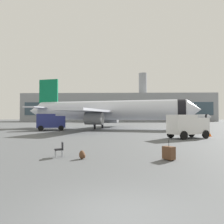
{
  "coord_description": "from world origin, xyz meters",
  "views": [
    {
      "loc": [
        0.01,
        -5.18,
        2.36
      ],
      "look_at": [
        -0.8,
        23.15,
        3.0
      ],
      "focal_mm": 35.16,
      "sensor_mm": 36.0,
      "label": 1
    }
  ],
  "objects_px": {
    "airplane_taxiing": "(188,117)",
    "gate_chair": "(60,148)",
    "traveller_backpack": "(82,155)",
    "airplane_at_gate": "(107,110)",
    "safety_cone_mid": "(180,132)",
    "safety_cone_near": "(210,134)",
    "cargo_van": "(187,125)",
    "service_truck": "(51,121)",
    "rolling_suitcase": "(169,153)"
  },
  "relations": [
    {
      "from": "airplane_at_gate",
      "to": "airplane_taxiing",
      "type": "bearing_deg",
      "value": 60.88
    },
    {
      "from": "airplane_at_gate",
      "to": "cargo_van",
      "type": "distance_m",
      "value": 21.81
    },
    {
      "from": "safety_cone_near",
      "to": "traveller_backpack",
      "type": "xyz_separation_m",
      "value": [
        -13.07,
        -14.59,
        -0.1
      ]
    },
    {
      "from": "airplane_at_gate",
      "to": "service_truck",
      "type": "xyz_separation_m",
      "value": [
        -9.61,
        -5.72,
        -2.05
      ]
    },
    {
      "from": "airplane_at_gate",
      "to": "cargo_van",
      "type": "relative_size",
      "value": 7.33
    },
    {
      "from": "service_truck",
      "to": "rolling_suitcase",
      "type": "height_order",
      "value": "service_truck"
    },
    {
      "from": "service_truck",
      "to": "traveller_backpack",
      "type": "bearing_deg",
      "value": -69.15
    },
    {
      "from": "cargo_van",
      "to": "gate_chair",
      "type": "bearing_deg",
      "value": -133.65
    },
    {
      "from": "cargo_van",
      "to": "traveller_backpack",
      "type": "relative_size",
      "value": 10.07
    },
    {
      "from": "airplane_taxiing",
      "to": "safety_cone_mid",
      "type": "height_order",
      "value": "airplane_taxiing"
    },
    {
      "from": "service_truck",
      "to": "rolling_suitcase",
      "type": "relative_size",
      "value": 4.76
    },
    {
      "from": "traveller_backpack",
      "to": "cargo_van",
      "type": "bearing_deg",
      "value": 51.64
    },
    {
      "from": "airplane_taxiing",
      "to": "gate_chair",
      "type": "bearing_deg",
      "value": -111.4
    },
    {
      "from": "airplane_taxiing",
      "to": "rolling_suitcase",
      "type": "relative_size",
      "value": 17.49
    },
    {
      "from": "safety_cone_mid",
      "to": "airplane_taxiing",
      "type": "bearing_deg",
      "value": 71.86
    },
    {
      "from": "safety_cone_mid",
      "to": "traveller_backpack",
      "type": "bearing_deg",
      "value": -120.47
    },
    {
      "from": "airplane_at_gate",
      "to": "airplane_taxiing",
      "type": "xyz_separation_m",
      "value": [
        36.91,
        66.26,
        -1.3
      ]
    },
    {
      "from": "airplane_taxiing",
      "to": "cargo_van",
      "type": "distance_m",
      "value": 89.72
    },
    {
      "from": "safety_cone_near",
      "to": "safety_cone_mid",
      "type": "bearing_deg",
      "value": 129.28
    },
    {
      "from": "safety_cone_mid",
      "to": "rolling_suitcase",
      "type": "xyz_separation_m",
      "value": [
        -5.67,
        -17.92,
        0.04
      ]
    },
    {
      "from": "service_truck",
      "to": "safety_cone_near",
      "type": "height_order",
      "value": "service_truck"
    },
    {
      "from": "safety_cone_near",
      "to": "airplane_taxiing",
      "type": "bearing_deg",
      "value": 74.16
    },
    {
      "from": "service_truck",
      "to": "safety_cone_near",
      "type": "bearing_deg",
      "value": -26.11
    },
    {
      "from": "rolling_suitcase",
      "to": "safety_cone_mid",
      "type": "bearing_deg",
      "value": 72.44
    },
    {
      "from": "safety_cone_mid",
      "to": "traveller_backpack",
      "type": "height_order",
      "value": "safety_cone_mid"
    },
    {
      "from": "airplane_taxiing",
      "to": "safety_cone_mid",
      "type": "relative_size",
      "value": 27.4
    },
    {
      "from": "safety_cone_mid",
      "to": "safety_cone_near",
      "type": "bearing_deg",
      "value": -50.72
    },
    {
      "from": "safety_cone_near",
      "to": "gate_chair",
      "type": "bearing_deg",
      "value": -136.01
    },
    {
      "from": "airplane_taxiing",
      "to": "gate_chair",
      "type": "xyz_separation_m",
      "value": [
        -38.09,
        -97.2,
        -1.85
      ]
    },
    {
      "from": "cargo_van",
      "to": "traveller_backpack",
      "type": "height_order",
      "value": "cargo_van"
    },
    {
      "from": "airplane_taxiing",
      "to": "gate_chair",
      "type": "distance_m",
      "value": 104.41
    },
    {
      "from": "cargo_van",
      "to": "rolling_suitcase",
      "type": "bearing_deg",
      "value": -111.58
    },
    {
      "from": "airplane_at_gate",
      "to": "safety_cone_near",
      "type": "xyz_separation_m",
      "value": [
        13.3,
        -16.95,
        -3.32
      ]
    },
    {
      "from": "cargo_van",
      "to": "rolling_suitcase",
      "type": "distance_m",
      "value": 13.35
    },
    {
      "from": "safety_cone_mid",
      "to": "gate_chair",
      "type": "relative_size",
      "value": 0.82
    },
    {
      "from": "airplane_at_gate",
      "to": "traveller_backpack",
      "type": "xyz_separation_m",
      "value": [
        0.23,
        -31.54,
        -3.42
      ]
    },
    {
      "from": "service_truck",
      "to": "gate_chair",
      "type": "relative_size",
      "value": 6.09
    },
    {
      "from": "service_truck",
      "to": "gate_chair",
      "type": "xyz_separation_m",
      "value": [
        8.42,
        -25.22,
        -1.11
      ]
    },
    {
      "from": "gate_chair",
      "to": "rolling_suitcase",
      "type": "bearing_deg",
      "value": -6.76
    },
    {
      "from": "airplane_taxiing",
      "to": "traveller_backpack",
      "type": "height_order",
      "value": "airplane_taxiing"
    },
    {
      "from": "service_truck",
      "to": "cargo_van",
      "type": "height_order",
      "value": "service_truck"
    },
    {
      "from": "rolling_suitcase",
      "to": "airplane_at_gate",
      "type": "bearing_deg",
      "value": 99.0
    },
    {
      "from": "cargo_van",
      "to": "safety_cone_near",
      "type": "height_order",
      "value": "cargo_van"
    },
    {
      "from": "airplane_at_gate",
      "to": "safety_cone_mid",
      "type": "bearing_deg",
      "value": -52.16
    },
    {
      "from": "safety_cone_near",
      "to": "safety_cone_mid",
      "type": "relative_size",
      "value": 0.97
    },
    {
      "from": "gate_chair",
      "to": "traveller_backpack",
      "type": "bearing_deg",
      "value": -23.05
    },
    {
      "from": "airplane_at_gate",
      "to": "safety_cone_mid",
      "type": "relative_size",
      "value": 50.44
    },
    {
      "from": "safety_cone_near",
      "to": "traveller_backpack",
      "type": "bearing_deg",
      "value": -131.86
    },
    {
      "from": "safety_cone_mid",
      "to": "traveller_backpack",
      "type": "distance_m",
      "value": 20.63
    },
    {
      "from": "airplane_taxiing",
      "to": "traveller_backpack",
      "type": "relative_size",
      "value": 40.08
    }
  ]
}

